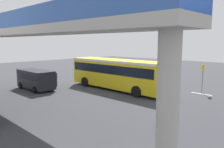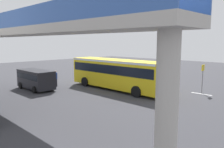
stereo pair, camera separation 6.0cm
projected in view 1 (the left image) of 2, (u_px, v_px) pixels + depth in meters
The scene contains 12 objects.
ground at pixel (119, 87), 25.02m from camera, with size 80.00×80.00×0.00m, color #38383D.
city_bus at pixel (116, 72), 23.59m from camera, with size 11.54×2.85×3.15m.
parked_van at pixel (36, 78), 23.64m from camera, with size 4.80×2.17×2.05m.
bicycle_green at pixel (35, 77), 29.90m from camera, with size 1.77×0.44×0.96m.
pedestrian at pixel (56, 79), 25.33m from camera, with size 0.38×0.38×1.79m.
traffic_sign at pixel (203, 74), 21.87m from camera, with size 0.08×0.60×2.80m.
lane_dash_leftmost at pixel (201, 94), 21.72m from camera, with size 2.00×0.20×0.01m, color silver.
lane_dash_left at pixel (165, 88), 24.48m from camera, with size 2.00×0.20×0.01m, color silver.
lane_dash_centre at pixel (136, 83), 27.24m from camera, with size 2.00×0.20×0.01m, color silver.
lane_dash_right at pixel (113, 80), 30.00m from camera, with size 2.00×0.20×0.01m, color silver.
lane_dash_rightmost at pixel (93, 76), 32.76m from camera, with size 2.00×0.20×0.01m, color silver.
pedestrian_overpass at pixel (24, 39), 16.80m from camera, with size 26.47×2.60×7.05m.
Camera 1 is at (-16.58, 18.14, 4.95)m, focal length 36.01 mm.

